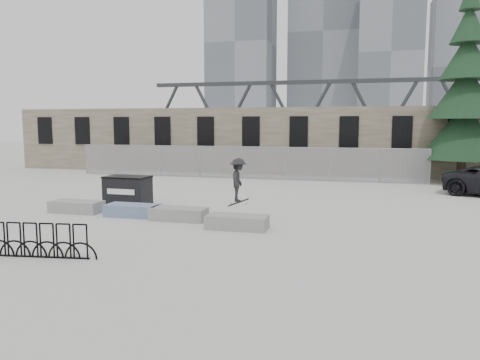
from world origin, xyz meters
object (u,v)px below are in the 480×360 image
planter_center_right (179,213)px  skateboarder (238,180)px  dumpster (128,190)px  spruce_tree (465,100)px  bike_rack (39,241)px  planter_offset (237,221)px  planter_far_left (77,206)px  planter_center_left (133,210)px

planter_center_right → skateboarder: 2.44m
dumpster → spruce_tree: (15.15, 11.49, 4.15)m
dumpster → bike_rack: (1.60, -7.74, -0.18)m
planter_offset → dumpster: dumpster is taller
planter_offset → planter_far_left: bearing=170.1°
planter_center_left → dumpster: 2.65m
dumpster → spruce_tree: bearing=39.6°
planter_center_left → spruce_tree: size_ratio=0.17×
planter_center_left → planter_far_left: bearing=176.2°
spruce_tree → planter_far_left: bearing=-140.2°
dumpster → bike_rack: dumpster is taller
planter_center_right → planter_offset: bearing=-18.9°
planter_center_left → skateboarder: bearing=7.6°
planter_center_left → planter_center_right: 1.92m
planter_center_left → bike_rack: (0.21, -5.51, 0.19)m
planter_far_left → bike_rack: bearing=-64.5°
planter_far_left → planter_center_left: same height
planter_offset → skateboarder: size_ratio=1.14×
spruce_tree → skateboarder: bearing=-126.7°
planter_center_right → skateboarder: bearing=19.7°
planter_center_left → spruce_tree: spruce_tree is taller
planter_center_right → dumpster: bearing=143.7°
bike_rack → spruce_tree: (13.55, 19.23, 4.33)m
dumpster → skateboarder: size_ratio=1.08×
planter_center_right → planter_offset: 2.52m
planter_center_right → bike_rack: 5.58m
planter_offset → spruce_tree: size_ratio=0.17×
planter_center_right → bike_rack: bearing=-107.8°
planter_center_left → dumpster: size_ratio=1.05×
planter_far_left → spruce_tree: (16.26, 13.55, 4.52)m
planter_far_left → skateboarder: size_ratio=1.14×
planter_offset → skateboarder: 1.97m
planter_far_left → bike_rack: 6.29m
planter_far_left → skateboarder: skateboarder is taller
planter_offset → dumpster: bearing=150.3°
planter_center_right → spruce_tree: size_ratio=0.17×
dumpster → spruce_tree: size_ratio=0.17×
skateboarder → spruce_tree: bearing=-45.5°
dumpster → bike_rack: bearing=-75.9°
planter_far_left → planter_offset: (6.79, -1.18, 0.00)m
bike_rack → skateboarder: bearing=58.4°
dumpster → bike_rack: 7.90m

